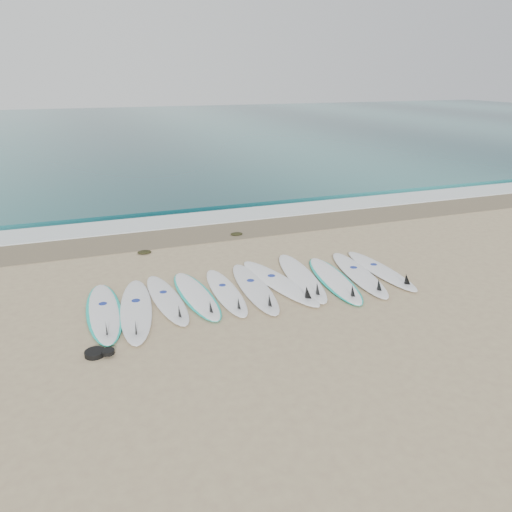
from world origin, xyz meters
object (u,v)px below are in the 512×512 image
object	(u,v)px
surfboard_5	(255,288)
surfboard_10	(382,271)
leash_coil	(98,353)
surfboard_0	(104,312)

from	to	relation	value
surfboard_5	surfboard_10	distance (m)	2.98
surfboard_5	surfboard_10	world-z (taller)	surfboard_5
surfboard_5	leash_coil	xyz separation A→B (m)	(-3.19, -1.46, -0.01)
surfboard_10	surfboard_5	bearing A→B (deg)	178.35
surfboard_5	surfboard_10	xyz separation A→B (m)	(2.98, -0.08, -0.00)
leash_coil	surfboard_10	bearing A→B (deg)	12.65
surfboard_0	surfboard_10	world-z (taller)	surfboard_0
surfboard_0	leash_coil	xyz separation A→B (m)	(-0.21, -1.44, -0.00)
surfboard_5	leash_coil	distance (m)	3.51
leash_coil	surfboard_5	bearing A→B (deg)	24.63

